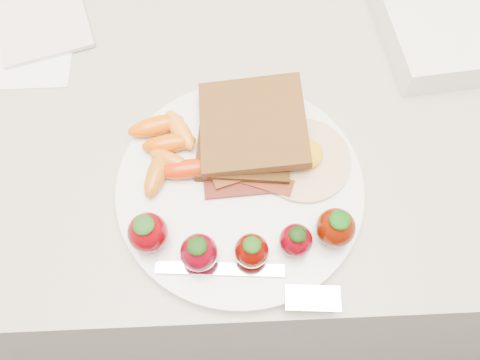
{
  "coord_description": "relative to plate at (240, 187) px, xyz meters",
  "views": [
    {
      "loc": [
        -0.01,
        1.33,
        1.38
      ],
      "look_at": [
        -0.0,
        1.54,
        0.93
      ],
      "focal_mm": 35.0,
      "sensor_mm": 36.0,
      "label": 1
    }
  ],
  "objects": [
    {
      "name": "counter",
      "position": [
        0.0,
        0.16,
        -0.46
      ],
      "size": [
        2.0,
        0.6,
        0.9
      ],
      "primitive_type": "cube",
      "color": "gray",
      "rests_on": "ground"
    },
    {
      "name": "plate",
      "position": [
        0.0,
        0.0,
        0.0
      ],
      "size": [
        0.27,
        0.27,
        0.02
      ],
      "primitive_type": "cylinder",
      "color": "white",
      "rests_on": "counter"
    },
    {
      "name": "toast_lower",
      "position": [
        0.01,
        0.05,
        0.02
      ],
      "size": [
        0.11,
        0.11,
        0.01
      ],
      "primitive_type": "cube",
      "rotation": [
        0.0,
        0.0,
        -0.1
      ],
      "color": "black",
      "rests_on": "plate"
    },
    {
      "name": "toast_upper",
      "position": [
        0.02,
        0.06,
        0.03
      ],
      "size": [
        0.12,
        0.12,
        0.03
      ],
      "primitive_type": "cube",
      "rotation": [
        0.0,
        -0.1,
        0.02
      ],
      "color": "#3F1F0F",
      "rests_on": "toast_lower"
    },
    {
      "name": "fried_egg",
      "position": [
        0.07,
        0.03,
        0.01
      ],
      "size": [
        0.13,
        0.13,
        0.02
      ],
      "color": "beige",
      "rests_on": "plate"
    },
    {
      "name": "bacon_strips",
      "position": [
        0.01,
        0.0,
        0.01
      ],
      "size": [
        0.1,
        0.06,
        0.01
      ],
      "color": "#4B0C0E",
      "rests_on": "plate"
    },
    {
      "name": "baby_carrots",
      "position": [
        -0.08,
        0.04,
        0.02
      ],
      "size": [
        0.1,
        0.12,
        0.02
      ],
      "color": "#CF5600",
      "rests_on": "plate"
    },
    {
      "name": "strawberries",
      "position": [
        -0.0,
        -0.07,
        0.03
      ],
      "size": [
        0.23,
        0.06,
        0.05
      ],
      "color": "#690007",
      "rests_on": "plate"
    },
    {
      "name": "fork",
      "position": [
        0.02,
        -0.11,
        0.01
      ],
      "size": [
        0.18,
        0.06,
        0.0
      ],
      "color": "silver",
      "rests_on": "plate"
    },
    {
      "name": "paper_sheet",
      "position": [
        -0.3,
        0.27,
        -0.01
      ],
      "size": [
        0.19,
        0.25,
        0.0
      ],
      "primitive_type": "cube",
      "rotation": [
        0.0,
        0.0,
        0.01
      ],
      "color": "white",
      "rests_on": "counter"
    },
    {
      "name": "notepad",
      "position": [
        -0.26,
        0.28,
        -0.0
      ],
      "size": [
        0.16,
        0.19,
        0.01
      ],
      "primitive_type": "cube",
      "rotation": [
        0.0,
        0.0,
        0.29
      ],
      "color": "silver",
      "rests_on": "paper_sheet"
    }
  ]
}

